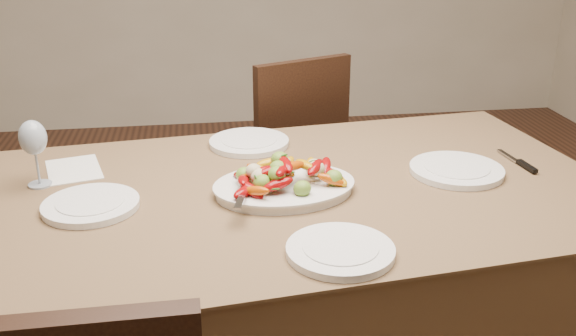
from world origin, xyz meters
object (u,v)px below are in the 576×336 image
(serving_platter, at_px, (284,189))
(plate_near, at_px, (340,251))
(plate_far, at_px, (249,143))
(chair_far, at_px, (279,160))
(plate_right, at_px, (456,170))
(plate_left, at_px, (91,205))
(dining_table, at_px, (288,302))
(wine_glass, at_px, (35,152))

(serving_platter, xyz_separation_m, plate_near, (0.08, -0.36, -0.00))
(plate_far, bearing_deg, plate_near, -79.33)
(chair_far, bearing_deg, plate_right, 92.10)
(chair_far, bearing_deg, serving_platter, 60.58)
(serving_platter, relative_size, plate_near, 1.53)
(chair_far, height_order, plate_left, chair_far)
(dining_table, xyz_separation_m, plate_right, (0.51, 0.04, 0.39))
(dining_table, bearing_deg, serving_platter, -118.24)
(wine_glass, bearing_deg, plate_right, -3.96)
(dining_table, relative_size, chair_far, 1.94)
(dining_table, relative_size, plate_left, 7.33)
(serving_platter, relative_size, plate_far, 1.45)
(plate_right, xyz_separation_m, plate_near, (-0.45, -0.42, 0.00))
(plate_far, xyz_separation_m, plate_near, (0.14, -0.75, 0.00))
(chair_far, bearing_deg, plate_near, 65.78)
(dining_table, xyz_separation_m, wine_glass, (-0.69, 0.12, 0.48))
(serving_platter, bearing_deg, chair_far, 83.42)
(chair_far, height_order, wine_glass, wine_glass)
(dining_table, xyz_separation_m, chair_far, (0.10, 0.93, 0.10))
(plate_near, bearing_deg, plate_far, 100.67)
(plate_right, height_order, plate_near, same)
(chair_far, bearing_deg, plate_left, 34.69)
(plate_far, bearing_deg, chair_far, 72.95)
(serving_platter, bearing_deg, plate_right, 7.13)
(serving_platter, distance_m, plate_right, 0.53)
(plate_left, bearing_deg, wine_glass, 133.12)
(plate_far, relative_size, plate_near, 1.06)
(serving_platter, relative_size, plate_right, 1.39)
(serving_platter, xyz_separation_m, plate_left, (-0.52, -0.03, -0.00))
(serving_platter, height_order, plate_far, serving_platter)
(chair_far, xyz_separation_m, plate_right, (0.41, -0.89, 0.29))
(plate_right, bearing_deg, serving_platter, -172.87)
(plate_far, bearing_deg, plate_left, -137.18)
(dining_table, bearing_deg, chair_far, 84.10)
(plate_left, bearing_deg, plate_far, 42.82)
(chair_far, xyz_separation_m, plate_far, (-0.17, -0.56, 0.29))
(chair_far, height_order, serving_platter, chair_far)
(dining_table, distance_m, wine_glass, 0.85)
(serving_platter, height_order, plate_left, serving_platter)
(wine_glass, bearing_deg, plate_far, 21.68)
(chair_far, bearing_deg, wine_glass, 22.85)
(chair_far, relative_size, serving_platter, 2.49)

